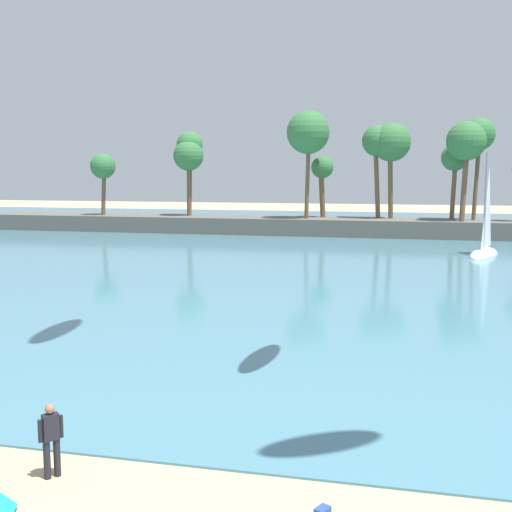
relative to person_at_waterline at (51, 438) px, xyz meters
name	(u,v)px	position (x,y,z in m)	size (l,w,h in m)	color
sea	(347,242)	(2.33, 48.05, -0.86)	(220.00, 93.88, 0.06)	teal
palm_headland	(363,197)	(3.28, 55.00, 3.11)	(83.09, 6.41, 12.90)	#605B54
person_at_waterline	(51,438)	(0.00, 0.00, 0.00)	(0.39, 0.43, 1.67)	#23232D
sailboat_near_shore	(484,245)	(13.74, 40.87, -0.05)	(3.61, 6.26, 8.70)	white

